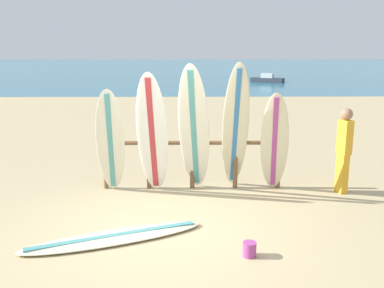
{
  "coord_description": "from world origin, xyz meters",
  "views": [
    {
      "loc": [
        0.32,
        -6.0,
        2.72
      ],
      "look_at": [
        0.44,
        2.28,
        0.83
      ],
      "focal_mm": 39.35,
      "sensor_mm": 36.0,
      "label": 1
    }
  ],
  "objects_px": {
    "surfboard_rack": "(192,155)",
    "sand_bucket": "(250,249)",
    "surfboard_leaning_center": "(235,128)",
    "surfboard_leaning_left": "(152,135)",
    "beachgoer_standing": "(344,147)",
    "surfboard_lying_on_sand": "(114,237)",
    "surfboard_leaning_center_left": "(194,130)",
    "small_boat_offshore": "(267,79)",
    "surfboard_leaning_far_left": "(110,142)",
    "surfboard_leaning_center_right": "(274,143)"
  },
  "relations": [
    {
      "from": "surfboard_leaning_center",
      "to": "surfboard_lying_on_sand",
      "type": "height_order",
      "value": "surfboard_leaning_center"
    },
    {
      "from": "surfboard_lying_on_sand",
      "to": "beachgoer_standing",
      "type": "bearing_deg",
      "value": 26.32
    },
    {
      "from": "surfboard_leaning_center",
      "to": "surfboard_leaning_far_left",
      "type": "bearing_deg",
      "value": -177.23
    },
    {
      "from": "sand_bucket",
      "to": "small_boat_offshore",
      "type": "bearing_deg",
      "value": 78.84
    },
    {
      "from": "sand_bucket",
      "to": "beachgoer_standing",
      "type": "bearing_deg",
      "value": 49.76
    },
    {
      "from": "surfboard_lying_on_sand",
      "to": "beachgoer_standing",
      "type": "xyz_separation_m",
      "value": [
        4.03,
        1.99,
        0.87
      ]
    },
    {
      "from": "surfboard_rack",
      "to": "small_boat_offshore",
      "type": "relative_size",
      "value": 1.29
    },
    {
      "from": "surfboard_leaning_left",
      "to": "surfboard_lying_on_sand",
      "type": "bearing_deg",
      "value": -102.83
    },
    {
      "from": "surfboard_rack",
      "to": "surfboard_lying_on_sand",
      "type": "height_order",
      "value": "surfboard_rack"
    },
    {
      "from": "surfboard_rack",
      "to": "sand_bucket",
      "type": "xyz_separation_m",
      "value": [
        0.72,
        -2.84,
        -0.57
      ]
    },
    {
      "from": "surfboard_leaning_center",
      "to": "sand_bucket",
      "type": "distance_m",
      "value": 2.83
    },
    {
      "from": "surfboard_leaning_center_right",
      "to": "surfboard_lying_on_sand",
      "type": "distance_m",
      "value": 3.5
    },
    {
      "from": "beachgoer_standing",
      "to": "small_boat_offshore",
      "type": "relative_size",
      "value": 0.6
    },
    {
      "from": "surfboard_leaning_center_left",
      "to": "surfboard_leaning_center",
      "type": "bearing_deg",
      "value": 10.01
    },
    {
      "from": "surfboard_leaning_far_left",
      "to": "surfboard_leaning_left",
      "type": "height_order",
      "value": "surfboard_leaning_left"
    },
    {
      "from": "surfboard_leaning_center",
      "to": "surfboard_rack",
      "type": "bearing_deg",
      "value": 162.12
    },
    {
      "from": "surfboard_leaning_far_left",
      "to": "small_boat_offshore",
      "type": "distance_m",
      "value": 27.9
    },
    {
      "from": "surfboard_leaning_center_right",
      "to": "surfboard_leaning_center_left",
      "type": "bearing_deg",
      "value": -176.8
    },
    {
      "from": "surfboard_rack",
      "to": "surfboard_leaning_left",
      "type": "distance_m",
      "value": 0.98
    },
    {
      "from": "small_boat_offshore",
      "to": "surfboard_rack",
      "type": "bearing_deg",
      "value": -103.82
    },
    {
      "from": "surfboard_leaning_far_left",
      "to": "surfboard_leaning_center",
      "type": "height_order",
      "value": "surfboard_leaning_center"
    },
    {
      "from": "surfboard_leaning_left",
      "to": "sand_bucket",
      "type": "height_order",
      "value": "surfboard_leaning_left"
    },
    {
      "from": "surfboard_rack",
      "to": "beachgoer_standing",
      "type": "relative_size",
      "value": 2.15
    },
    {
      "from": "surfboard_lying_on_sand",
      "to": "sand_bucket",
      "type": "distance_m",
      "value": 1.97
    },
    {
      "from": "beachgoer_standing",
      "to": "small_boat_offshore",
      "type": "height_order",
      "value": "beachgoer_standing"
    },
    {
      "from": "surfboard_leaning_left",
      "to": "surfboard_lying_on_sand",
      "type": "distance_m",
      "value": 2.26
    },
    {
      "from": "surfboard_leaning_left",
      "to": "surfboard_leaning_center",
      "type": "bearing_deg",
      "value": 5.48
    },
    {
      "from": "surfboard_leaning_far_left",
      "to": "surfboard_leaning_left",
      "type": "relative_size",
      "value": 0.88
    },
    {
      "from": "surfboard_leaning_left",
      "to": "surfboard_leaning_center",
      "type": "height_order",
      "value": "surfboard_leaning_center"
    },
    {
      "from": "surfboard_rack",
      "to": "small_boat_offshore",
      "type": "distance_m",
      "value": 27.14
    },
    {
      "from": "surfboard_leaning_left",
      "to": "surfboard_leaning_center_left",
      "type": "bearing_deg",
      "value": 0.81
    },
    {
      "from": "small_boat_offshore",
      "to": "surfboard_leaning_center_left",
      "type": "bearing_deg",
      "value": -103.57
    },
    {
      "from": "small_boat_offshore",
      "to": "surfboard_leaning_left",
      "type": "bearing_deg",
      "value": -105.11
    },
    {
      "from": "surfboard_leaning_center_right",
      "to": "surfboard_rack",
      "type": "bearing_deg",
      "value": 168.55
    },
    {
      "from": "small_boat_offshore",
      "to": "sand_bucket",
      "type": "relative_size",
      "value": 13.65
    },
    {
      "from": "surfboard_leaning_left",
      "to": "surfboard_leaning_center_left",
      "type": "relative_size",
      "value": 0.94
    },
    {
      "from": "sand_bucket",
      "to": "surfboard_leaning_center",
      "type": "bearing_deg",
      "value": 88.23
    },
    {
      "from": "surfboard_leaning_center",
      "to": "surfboard_leaning_center_right",
      "type": "xyz_separation_m",
      "value": [
        0.74,
        -0.05,
        -0.27
      ]
    },
    {
      "from": "surfboard_leaning_left",
      "to": "beachgoer_standing",
      "type": "bearing_deg",
      "value": 1.45
    },
    {
      "from": "surfboard_rack",
      "to": "beachgoer_standing",
      "type": "distance_m",
      "value": 2.89
    },
    {
      "from": "surfboard_leaning_center_right",
      "to": "surfboard_lying_on_sand",
      "type": "height_order",
      "value": "surfboard_leaning_center_right"
    },
    {
      "from": "surfboard_leaning_center_left",
      "to": "surfboard_lying_on_sand",
      "type": "bearing_deg",
      "value": -122.06
    },
    {
      "from": "surfboard_lying_on_sand",
      "to": "small_boat_offshore",
      "type": "relative_size",
      "value": 0.99
    },
    {
      "from": "surfboard_leaning_far_left",
      "to": "surfboard_leaning_center",
      "type": "distance_m",
      "value": 2.34
    },
    {
      "from": "surfboard_lying_on_sand",
      "to": "sand_bucket",
      "type": "height_order",
      "value": "sand_bucket"
    },
    {
      "from": "small_boat_offshore",
      "to": "sand_bucket",
      "type": "distance_m",
      "value": 29.75
    },
    {
      "from": "surfboard_leaning_far_left",
      "to": "surfboard_leaning_center",
      "type": "xyz_separation_m",
      "value": [
        2.32,
        0.11,
        0.23
      ]
    },
    {
      "from": "surfboard_leaning_left",
      "to": "beachgoer_standing",
      "type": "distance_m",
      "value": 3.61
    },
    {
      "from": "surfboard_leaning_far_left",
      "to": "small_boat_offshore",
      "type": "bearing_deg",
      "value": 73.33
    },
    {
      "from": "surfboard_rack",
      "to": "surfboard_lying_on_sand",
      "type": "distance_m",
      "value": 2.67
    }
  ]
}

